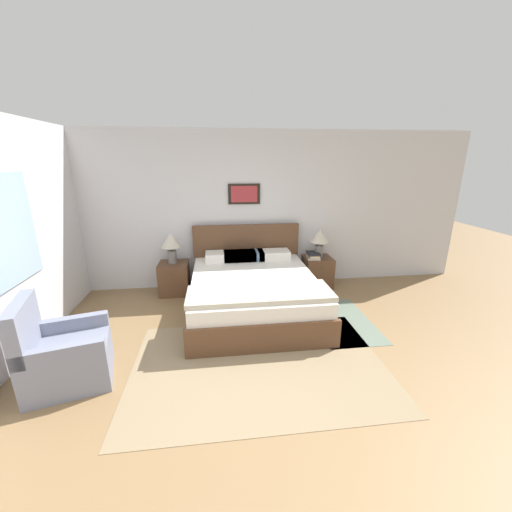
{
  "coord_description": "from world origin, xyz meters",
  "views": [
    {
      "loc": [
        -0.5,
        -2.12,
        2.13
      ],
      "look_at": [
        -0.02,
        1.71,
        0.94
      ],
      "focal_mm": 22.0,
      "sensor_mm": 36.0,
      "label": 1
    }
  ],
  "objects_px": {
    "nightstand_by_door": "(317,272)",
    "table_lamp_near_window": "(171,243)",
    "table_lamp_by_door": "(320,238)",
    "armchair": "(63,355)",
    "bed": "(253,291)",
    "nightstand_near_window": "(174,278)"
  },
  "relations": [
    {
      "from": "nightstand_by_door",
      "to": "table_lamp_by_door",
      "type": "height_order",
      "value": "table_lamp_by_door"
    },
    {
      "from": "nightstand_near_window",
      "to": "table_lamp_by_door",
      "type": "xyz_separation_m",
      "value": [
        2.44,
        0.01,
        0.6
      ]
    },
    {
      "from": "nightstand_by_door",
      "to": "table_lamp_near_window",
      "type": "bearing_deg",
      "value": 179.86
    },
    {
      "from": "armchair",
      "to": "table_lamp_near_window",
      "type": "xyz_separation_m",
      "value": [
        0.81,
        2.11,
        0.56
      ]
    },
    {
      "from": "bed",
      "to": "table_lamp_near_window",
      "type": "relative_size",
      "value": 4.24
    },
    {
      "from": "armchair",
      "to": "nightstand_by_door",
      "type": "height_order",
      "value": "armchair"
    },
    {
      "from": "armchair",
      "to": "nightstand_by_door",
      "type": "xyz_separation_m",
      "value": [
        3.25,
        2.1,
        -0.04
      ]
    },
    {
      "from": "armchair",
      "to": "table_lamp_by_door",
      "type": "relative_size",
      "value": 1.83
    },
    {
      "from": "bed",
      "to": "nightstand_near_window",
      "type": "bearing_deg",
      "value": 146.53
    },
    {
      "from": "table_lamp_near_window",
      "to": "table_lamp_by_door",
      "type": "height_order",
      "value": "same"
    },
    {
      "from": "table_lamp_near_window",
      "to": "nightstand_by_door",
      "type": "bearing_deg",
      "value": -0.14
    },
    {
      "from": "armchair",
      "to": "table_lamp_by_door",
      "type": "height_order",
      "value": "table_lamp_by_door"
    },
    {
      "from": "table_lamp_by_door",
      "to": "bed",
      "type": "bearing_deg",
      "value": -146.54
    },
    {
      "from": "table_lamp_by_door",
      "to": "armchair",
      "type": "bearing_deg",
      "value": -147.11
    },
    {
      "from": "bed",
      "to": "table_lamp_by_door",
      "type": "xyz_separation_m",
      "value": [
        1.23,
        0.81,
        0.55
      ]
    },
    {
      "from": "bed",
      "to": "nightstand_by_door",
      "type": "relative_size",
      "value": 4.05
    },
    {
      "from": "nightstand_near_window",
      "to": "nightstand_by_door",
      "type": "distance_m",
      "value": 2.44
    },
    {
      "from": "nightstand_by_door",
      "to": "table_lamp_by_door",
      "type": "relative_size",
      "value": 1.05
    },
    {
      "from": "bed",
      "to": "table_lamp_by_door",
      "type": "distance_m",
      "value": 1.57
    },
    {
      "from": "armchair",
      "to": "nightstand_near_window",
      "type": "distance_m",
      "value": 2.25
    },
    {
      "from": "nightstand_by_door",
      "to": "table_lamp_by_door",
      "type": "xyz_separation_m",
      "value": [
        0.01,
        0.01,
        0.6
      ]
    },
    {
      "from": "bed",
      "to": "table_lamp_near_window",
      "type": "height_order",
      "value": "bed"
    }
  ]
}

